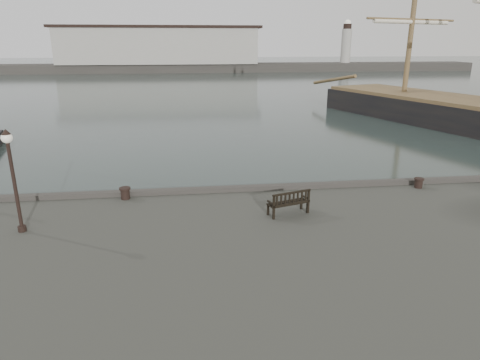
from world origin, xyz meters
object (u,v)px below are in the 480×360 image
Objects in this scene: bollard_right at (419,183)px; bollard_left at (125,193)px; bench at (288,207)px; lamp_post at (12,167)px.

bollard_left is at bearing 179.19° from bollard_right.
bench reaches higher than bollard_right.
bollard_left is (-5.44, 2.12, -0.04)m from bench.
lamp_post is at bearing 164.82° from bench.
bench is 3.82× the size of bollard_right.
bollard_right is (5.58, 1.97, -0.06)m from bench.
lamp_post is (-2.68, -2.43, 1.76)m from bollard_left.
bench is at bearing -160.59° from bollard_right.
bollard_left is 4.03m from lamp_post.
bollard_right is 0.12× the size of lamp_post.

